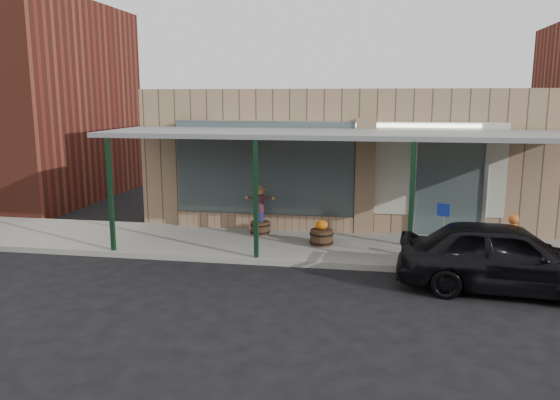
% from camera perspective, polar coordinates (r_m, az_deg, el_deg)
% --- Properties ---
extents(ground, '(120.00, 120.00, 0.00)m').
position_cam_1_polar(ground, '(11.05, 4.40, -10.34)').
color(ground, black).
rests_on(ground, ground).
extents(sidewalk, '(40.00, 3.20, 0.15)m').
position_cam_1_polar(sidewalk, '(14.44, 5.78, -4.98)').
color(sidewalk, gray).
rests_on(sidewalk, ground).
extents(storefront, '(12.00, 6.25, 4.20)m').
position_cam_1_polar(storefront, '(18.56, 6.91, 4.82)').
color(storefront, '#8C7356').
rests_on(storefront, ground).
extents(awning, '(12.00, 3.00, 3.04)m').
position_cam_1_polar(awning, '(13.90, 5.99, 6.71)').
color(awning, slate).
rests_on(awning, ground).
extents(block_buildings_near, '(61.00, 8.00, 8.00)m').
position_cam_1_polar(block_buildings_near, '(19.51, 13.17, 9.83)').
color(block_buildings_near, maroon).
rests_on(block_buildings_near, ground).
extents(barrel_scarecrow, '(0.85, 0.55, 1.40)m').
position_cam_1_polar(barrel_scarecrow, '(15.41, -2.10, -1.84)').
color(barrel_scarecrow, '#442F1B').
rests_on(barrel_scarecrow, sidewalk).
extents(barrel_pumpkin, '(0.76, 0.76, 0.71)m').
position_cam_1_polar(barrel_pumpkin, '(14.36, 4.36, -3.70)').
color(barrel_pumpkin, '#442F1B').
rests_on(barrel_pumpkin, sidewalk).
extents(handicap_sign, '(0.28, 0.14, 1.42)m').
position_cam_1_polar(handicap_sign, '(13.10, 16.64, -2.54)').
color(handicap_sign, gray).
rests_on(handicap_sign, sidewalk).
extents(parked_sedan, '(4.47, 2.13, 1.49)m').
position_cam_1_polar(parked_sedan, '(12.16, 22.49, -5.51)').
color(parked_sedan, black).
rests_on(parked_sedan, ground).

